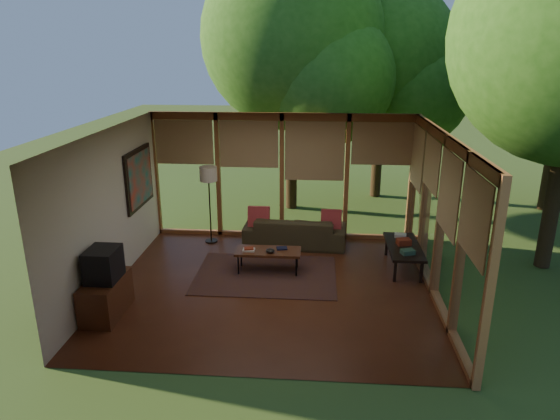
# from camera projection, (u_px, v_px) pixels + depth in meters

# --- Properties ---
(floor) EXTENTS (5.50, 5.50, 0.00)m
(floor) POSITION_uv_depth(u_px,v_px,m) (271.00, 287.00, 8.68)
(floor) COLOR #562916
(floor) RESTS_ON ground
(ceiling) EXTENTS (5.50, 5.50, 0.00)m
(ceiling) POSITION_uv_depth(u_px,v_px,m) (270.00, 133.00, 7.84)
(ceiling) COLOR white
(ceiling) RESTS_ON ground
(wall_left) EXTENTS (0.04, 5.00, 2.70)m
(wall_left) POSITION_uv_depth(u_px,v_px,m) (110.00, 210.00, 8.46)
(wall_left) COLOR silver
(wall_left) RESTS_ON ground
(wall_front) EXTENTS (5.50, 0.04, 2.70)m
(wall_front) POSITION_uv_depth(u_px,v_px,m) (251.00, 281.00, 5.89)
(wall_front) COLOR silver
(wall_front) RESTS_ON ground
(window_wall_back) EXTENTS (5.50, 0.12, 2.70)m
(window_wall_back) POSITION_uv_depth(u_px,v_px,m) (282.00, 177.00, 10.63)
(window_wall_back) COLOR #9A5A30
(window_wall_back) RESTS_ON ground
(window_wall_right) EXTENTS (0.12, 5.00, 2.70)m
(window_wall_right) POSITION_uv_depth(u_px,v_px,m) (440.00, 218.00, 8.06)
(window_wall_right) COLOR #9A5A30
(window_wall_right) RESTS_ON ground
(exterior_lawn) EXTENTS (40.00, 40.00, 0.00)m
(exterior_lawn) POSITION_uv_depth(u_px,v_px,m) (548.00, 180.00, 15.68)
(exterior_lawn) COLOR #3C5921
(exterior_lawn) RESTS_ON ground
(tree_nw) EXTENTS (4.33, 4.33, 6.36)m
(tree_nw) POSITION_uv_depth(u_px,v_px,m) (293.00, 38.00, 11.77)
(tree_nw) COLOR #342413
(tree_nw) RESTS_ON ground
(tree_ne) EXTENTS (3.90, 3.90, 5.61)m
(tree_ne) POSITION_uv_depth(u_px,v_px,m) (383.00, 60.00, 12.96)
(tree_ne) COLOR #342413
(tree_ne) RESTS_ON ground
(rug) EXTENTS (2.55, 1.81, 0.01)m
(rug) POSITION_uv_depth(u_px,v_px,m) (266.00, 275.00, 9.15)
(rug) COLOR brown
(rug) RESTS_ON floor
(sofa) EXTENTS (2.15, 0.93, 0.62)m
(sofa) POSITION_uv_depth(u_px,v_px,m) (295.00, 231.00, 10.46)
(sofa) COLOR #3E351F
(sofa) RESTS_ON floor
(pillow_left) EXTENTS (0.45, 0.24, 0.47)m
(pillow_left) POSITION_uv_depth(u_px,v_px,m) (259.00, 218.00, 10.37)
(pillow_left) COLOR maroon
(pillow_left) RESTS_ON sofa
(pillow_right) EXTENTS (0.42, 0.22, 0.44)m
(pillow_right) POSITION_uv_depth(u_px,v_px,m) (331.00, 220.00, 10.27)
(pillow_right) COLOR maroon
(pillow_right) RESTS_ON sofa
(ct_book_lower) EXTENTS (0.22, 0.16, 0.03)m
(ct_book_lower) POSITION_uv_depth(u_px,v_px,m) (249.00, 250.00, 9.14)
(ct_book_lower) COLOR beige
(ct_book_lower) RESTS_ON coffee_table
(ct_book_upper) EXTENTS (0.19, 0.16, 0.03)m
(ct_book_upper) POSITION_uv_depth(u_px,v_px,m) (249.00, 248.00, 9.13)
(ct_book_upper) COLOR maroon
(ct_book_upper) RESTS_ON coffee_table
(ct_book_side) EXTENTS (0.22, 0.18, 0.03)m
(ct_book_side) POSITION_uv_depth(u_px,v_px,m) (282.00, 248.00, 9.22)
(ct_book_side) COLOR black
(ct_book_side) RESTS_ON coffee_table
(ct_bowl) EXTENTS (0.16, 0.16, 0.07)m
(ct_bowl) POSITION_uv_depth(u_px,v_px,m) (270.00, 251.00, 9.06)
(ct_bowl) COLOR black
(ct_bowl) RESTS_ON coffee_table
(media_cabinet) EXTENTS (0.50, 1.00, 0.60)m
(media_cabinet) POSITION_uv_depth(u_px,v_px,m) (106.00, 297.00, 7.73)
(media_cabinet) COLOR #552A17
(media_cabinet) RESTS_ON floor
(television) EXTENTS (0.45, 0.55, 0.50)m
(television) POSITION_uv_depth(u_px,v_px,m) (103.00, 264.00, 7.55)
(television) COLOR black
(television) RESTS_ON media_cabinet
(console_book_a) EXTENTS (0.27, 0.23, 0.08)m
(console_book_a) POSITION_uv_depth(u_px,v_px,m) (408.00, 252.00, 8.91)
(console_book_a) COLOR #2D5041
(console_book_a) RESTS_ON side_console
(console_book_b) EXTENTS (0.28, 0.23, 0.11)m
(console_book_b) POSITION_uv_depth(u_px,v_px,m) (404.00, 242.00, 9.34)
(console_book_b) COLOR maroon
(console_book_b) RESTS_ON side_console
(console_book_c) EXTENTS (0.24, 0.19, 0.06)m
(console_book_c) POSITION_uv_depth(u_px,v_px,m) (400.00, 235.00, 9.72)
(console_book_c) COLOR beige
(console_book_c) RESTS_ON side_console
(floor_lamp) EXTENTS (0.36, 0.36, 1.65)m
(floor_lamp) POSITION_uv_depth(u_px,v_px,m) (209.00, 178.00, 10.28)
(floor_lamp) COLOR black
(floor_lamp) RESTS_ON floor
(coffee_table) EXTENTS (1.20, 0.50, 0.43)m
(coffee_table) POSITION_uv_depth(u_px,v_px,m) (268.00, 252.00, 9.18)
(coffee_table) COLOR #552A17
(coffee_table) RESTS_ON floor
(side_console) EXTENTS (0.60, 1.40, 0.46)m
(side_console) POSITION_uv_depth(u_px,v_px,m) (404.00, 248.00, 9.32)
(side_console) COLOR black
(side_console) RESTS_ON floor
(wall_painting) EXTENTS (0.06, 1.35, 1.15)m
(wall_painting) POSITION_uv_depth(u_px,v_px,m) (139.00, 178.00, 9.72)
(wall_painting) COLOR black
(wall_painting) RESTS_ON wall_left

